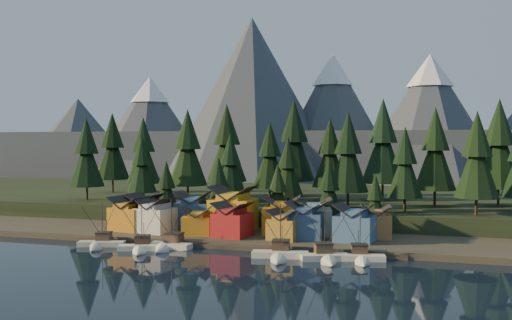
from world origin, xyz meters
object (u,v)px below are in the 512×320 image
(boat_0, at_px, (100,238))
(boat_1, at_px, (141,242))
(boat_6, at_px, (361,251))
(house_back_0, at_px, (145,210))
(boat_2, at_px, (168,239))
(house_front_0, at_px, (130,213))
(boat_4, at_px, (280,248))
(boat_5, at_px, (326,250))
(house_front_1, at_px, (155,214))
(house_back_1, at_px, (193,209))

(boat_0, distance_m, boat_1, 11.65)
(boat_6, distance_m, house_back_0, 64.44)
(boat_2, relative_size, house_front_0, 1.28)
(boat_4, height_order, boat_6, boat_4)
(boat_0, distance_m, boat_5, 54.09)
(boat_0, bearing_deg, boat_4, -15.78)
(boat_2, height_order, house_back_0, boat_2)
(boat_5, height_order, house_front_1, boat_5)
(boat_1, height_order, house_back_1, house_back_1)
(boat_2, bearing_deg, boat_6, 1.25)
(boat_2, xyz_separation_m, boat_4, (27.42, -2.73, -0.24))
(boat_6, bearing_deg, boat_2, 166.96)
(boat_6, relative_size, house_back_0, 1.29)
(boat_4, xyz_separation_m, house_back_1, (-30.06, 24.11, 4.43))
(boat_0, distance_m, house_back_1, 27.77)
(boat_1, distance_m, boat_2, 6.26)
(boat_6, bearing_deg, house_back_0, 148.79)
(boat_2, distance_m, house_back_0, 26.37)
(boat_0, height_order, boat_6, boat_6)
(house_front_1, xyz_separation_m, house_back_1, (7.29, 8.09, 0.49))
(boat_1, height_order, boat_4, boat_4)
(house_back_1, bearing_deg, house_front_0, -163.21)
(boat_2, bearing_deg, boat_1, -143.41)
(boat_2, height_order, boat_6, boat_2)
(boat_0, bearing_deg, house_front_1, 51.27)
(boat_1, relative_size, house_front_1, 1.16)
(boat_4, xyz_separation_m, boat_5, (9.96, 0.27, 0.16))
(boat_5, distance_m, house_back_1, 46.78)
(boat_4, relative_size, house_front_1, 1.36)
(boat_6, bearing_deg, boat_5, -177.51)
(boat_4, bearing_deg, house_front_1, 147.50)
(house_back_1, bearing_deg, boat_5, -39.00)
(boat_5, height_order, house_back_1, house_back_1)
(boat_0, distance_m, boat_2, 16.85)
(boat_0, xyz_separation_m, house_back_0, (0.29, 22.40, 4.26))
(house_front_1, xyz_separation_m, house_back_0, (-6.49, 6.99, 0.09))
(boat_2, distance_m, boat_5, 37.46)
(house_back_0, height_order, house_back_1, house_back_1)
(boat_1, relative_size, boat_2, 0.91)
(boat_0, relative_size, boat_5, 0.97)
(boat_6, height_order, house_front_1, boat_6)
(house_front_1, bearing_deg, boat_4, -13.20)
(boat_1, distance_m, boat_4, 32.58)
(boat_0, distance_m, house_back_0, 22.80)
(boat_6, bearing_deg, boat_4, 174.86)
(house_back_0, xyz_separation_m, house_back_1, (13.78, 1.10, 0.40))
(boat_6, bearing_deg, house_front_0, 154.32)
(boat_0, relative_size, house_front_1, 1.22)
(boat_5, bearing_deg, boat_2, 155.40)
(boat_2, bearing_deg, boat_0, -170.73)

